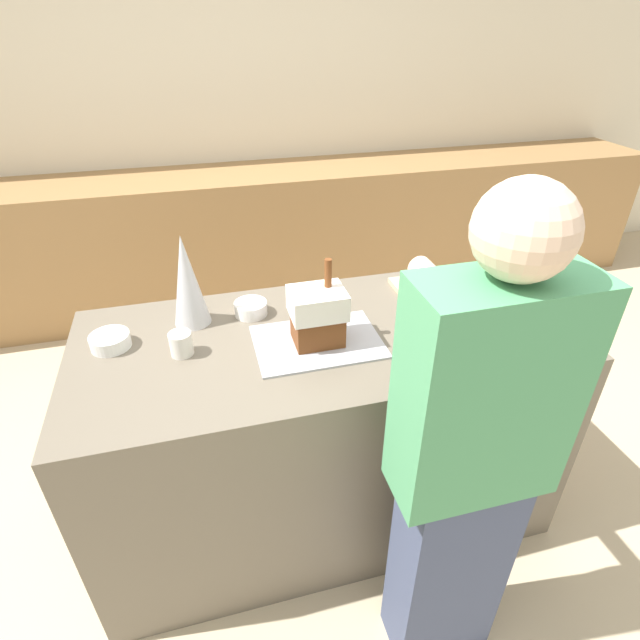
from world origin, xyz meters
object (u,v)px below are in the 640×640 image
gingerbread_house (318,315)px  baking_tray (318,342)px  candy_bowl_far_left (110,340)px  candy_bowl_front_corner (456,296)px  candy_bowl_behind_tray (500,283)px  candy_bowl_near_tray_left (251,308)px  mug (181,344)px  person (469,466)px  cookbook (414,285)px  decorative_tree (187,281)px

gingerbread_house → baking_tray: bearing=-152.9°
candy_bowl_far_left → candy_bowl_front_corner: bearing=-0.7°
baking_tray → gingerbread_house: bearing=27.1°
gingerbread_house → candy_bowl_far_left: size_ratio=2.21×
candy_bowl_behind_tray → candy_bowl_front_corner: bearing=-165.6°
baking_tray → candy_bowl_front_corner: bearing=13.1°
baking_tray → candy_bowl_front_corner: size_ratio=4.23×
candy_bowl_near_tray_left → candy_bowl_front_corner: bearing=-7.7°
mug → person: 0.95m
candy_bowl_near_tray_left → person: person is taller
gingerbread_house → cookbook: 0.56m
baking_tray → decorative_tree: size_ratio=1.27×
candy_bowl_far_left → person: bearing=-37.1°
candy_bowl_front_corner → candy_bowl_near_tray_left: bearing=172.3°
cookbook → mug: (-0.92, -0.23, 0.03)m
cookbook → candy_bowl_far_left: bearing=-173.6°
candy_bowl_front_corner → cookbook: size_ratio=0.59×
gingerbread_house → candy_bowl_far_left: (-0.68, 0.15, -0.08)m
candy_bowl_near_tray_left → person: 0.94m
gingerbread_house → candy_bowl_near_tray_left: bearing=128.3°
candy_bowl_far_left → mug: (0.23, -0.10, 0.01)m
gingerbread_house → candy_bowl_behind_tray: (0.81, 0.19, -0.09)m
gingerbread_house → person: bearing=-64.3°
baking_tray → candy_bowl_front_corner: candy_bowl_front_corner is taller
candy_bowl_front_corner → cookbook: (-0.11, 0.14, -0.01)m
candy_bowl_near_tray_left → mug: mug is taller
candy_bowl_behind_tray → gingerbread_house: bearing=-166.5°
baking_tray → candy_bowl_far_left: 0.69m
candy_bowl_front_corner → candy_bowl_far_left: candy_bowl_far_left is taller
candy_bowl_far_left → candy_bowl_near_tray_left: candy_bowl_near_tray_left is taller
candy_bowl_front_corner → cookbook: 0.18m
baking_tray → candy_bowl_far_left: bearing=167.2°
candy_bowl_far_left → candy_bowl_near_tray_left: (0.48, 0.09, 0.00)m
cookbook → candy_bowl_front_corner: bearing=-52.2°
baking_tray → gingerbread_house: size_ratio=1.47×
decorative_tree → mug: 0.23m
baking_tray → candy_bowl_behind_tray: 0.84m
candy_bowl_far_left → gingerbread_house: bearing=-12.8°
candy_bowl_front_corner → candy_bowl_near_tray_left: 0.79m
baking_tray → gingerbread_house: 0.11m
candy_bowl_far_left → person: 1.19m
gingerbread_house → mug: size_ratio=3.60×
candy_bowl_near_tray_left → candy_bowl_behind_tray: (1.01, -0.05, -0.01)m
candy_bowl_front_corner → decorative_tree: bearing=173.9°
gingerbread_house → mug: bearing=173.4°
candy_bowl_front_corner → candy_bowl_behind_tray: candy_bowl_front_corner is taller
candy_bowl_far_left → candy_bowl_near_tray_left: size_ratio=1.08×
cookbook → mug: size_ratio=2.12×
decorative_tree → candy_bowl_far_left: 0.32m
candy_bowl_near_tray_left → decorative_tree: bearing=179.9°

